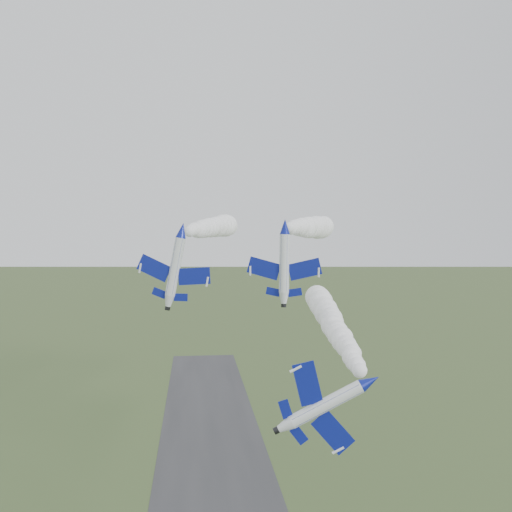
{
  "coord_description": "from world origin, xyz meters",
  "views": [
    {
      "loc": [
        -4.15,
        -69.75,
        46.64
      ],
      "look_at": [
        5.23,
        14.87,
        44.27
      ],
      "focal_mm": 40.0,
      "sensor_mm": 36.0,
      "label": 1
    }
  ],
  "objects": [
    {
      "name": "runway",
      "position": [
        0.0,
        30.0,
        0.02
      ],
      "size": [
        24.0,
        260.0,
        0.04
      ],
      "primitive_type": "cube",
      "color": "#313134",
      "rests_on": "ground"
    },
    {
      "name": "jet_lead",
      "position": [
        14.94,
        -10.23,
        31.33
      ],
      "size": [
        5.26,
        12.92,
        9.5
      ],
      "rotation": [
        0.0,
        1.09,
        -0.09
      ],
      "color": "white"
    },
    {
      "name": "jet_pair_right",
      "position": [
        10.23,
        18.81,
        48.81
      ],
      "size": [
        11.79,
        13.7,
        3.43
      ],
      "rotation": [
        0.0,
        0.01,
        -0.28
      ],
      "color": "white"
    },
    {
      "name": "smoke_trail_jet_pair_left",
      "position": [
        0.32,
        56.0,
        49.48
      ],
      "size": [
        19.17,
        68.99,
        5.43
      ],
      "primitive_type": null,
      "rotation": [
        0.0,
        0.0,
        -0.2
      ],
      "color": "white"
    },
    {
      "name": "smoke_trail_jet_pair_right",
      "position": [
        21.59,
        54.72,
        49.45
      ],
      "size": [
        24.71,
        67.69,
        5.86
      ],
      "primitive_type": null,
      "rotation": [
        0.0,
        0.0,
        -0.28
      ],
      "color": "white"
    },
    {
      "name": "jet_pair_left",
      "position": [
        -5.83,
        18.43,
        48.19
      ],
      "size": [
        11.46,
        13.72,
        3.84
      ],
      "rotation": [
        0.0,
        0.19,
        -0.2
      ],
      "color": "white"
    },
    {
      "name": "smoke_trail_jet_lead",
      "position": [
        18.52,
        20.84,
        33.04
      ],
      "size": [
        9.97,
        56.23,
        4.93
      ],
      "primitive_type": null,
      "rotation": [
        0.0,
        0.0,
        -0.09
      ],
      "color": "white"
    }
  ]
}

